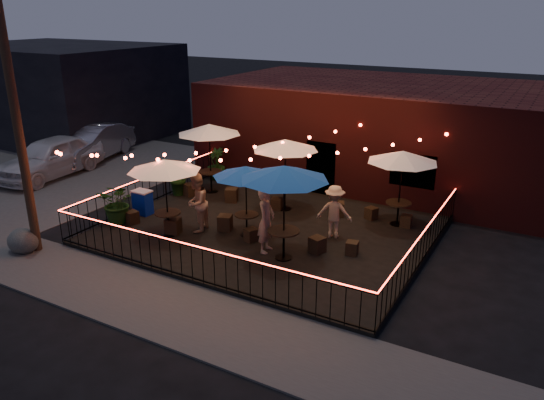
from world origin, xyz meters
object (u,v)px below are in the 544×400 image
Objects in this scene: cooler at (143,202)px; boulder at (23,241)px; utility_pole at (17,120)px; cafe_table_2 at (246,172)px; cafe_table_0 at (164,166)px; cafe_table_3 at (285,146)px; cafe_table_4 at (284,174)px; cafe_table_1 at (209,130)px; cafe_table_5 at (403,158)px.

boulder is (-1.20, -3.88, -0.22)m from cooler.
utility_pole is 8.51× the size of boulder.
cafe_table_2 is at bearing 37.18° from utility_pole.
utility_pole reaches higher than cafe_table_0.
cafe_table_3 is (-0.05, 2.62, 0.26)m from cafe_table_2.
cafe_table_4 is at bearing 23.39° from utility_pole.
cafe_table_1 is at bearing 139.88° from cafe_table_2.
cafe_table_0 is 4.33m from cafe_table_1.
cafe_table_4 reaches higher than cafe_table_2.
cafe_table_4 is 1.15× the size of cafe_table_5.
utility_pole is 9.35× the size of cooler.
cafe_table_3 is (2.10, 3.84, 0.06)m from cafe_table_0.
cafe_table_4 is 8.14m from boulder.
cafe_table_5 is 8.90m from cooler.
cafe_table_1 is 6.47m from cafe_table_4.
cooler is (-8.00, -3.41, -1.87)m from cafe_table_5.
cafe_table_5 is (3.88, 3.20, 0.23)m from cafe_table_2.
cafe_table_3 is 5.32m from cooler.
utility_pole is 7.08m from cafe_table_1.
boulder is at bearing -128.14° from cafe_table_3.
cooler is at bearing -145.14° from cafe_table_3.
boulder is (-3.18, -2.88, -2.05)m from cafe_table_0.
boulder is at bearing -104.91° from cafe_table_1.
cooler is 0.91× the size of boulder.
utility_pole is 2.99× the size of cafe_table_2.
cafe_table_0 is (2.91, 2.62, -1.59)m from utility_pole.
cafe_table_2 reaches higher than boulder.
cafe_table_5 is at bearing 38.40° from boulder.
cooler is at bearing 173.67° from cafe_table_4.
cafe_table_0 is 0.97× the size of cafe_table_5.
utility_pole is 11.48m from cafe_table_5.
cooler reaches higher than boulder.
cafe_table_0 reaches higher than cafe_table_2.
cafe_table_0 is at bearing -150.46° from cafe_table_2.
cafe_table_2 is at bearing 37.58° from boulder.
cafe_table_3 is at bearing -4.86° from cafe_table_1.
cafe_table_4 is 3.12× the size of boulder.
boulder is at bearing -135.58° from utility_pole.
cafe_table_3 is (5.01, 6.46, -1.52)m from utility_pole.
utility_pole is 3.23× the size of cafe_table_0.
cooler is at bearing -102.05° from cafe_table_1.
cafe_table_0 is at bearing 42.19° from boulder.
cafe_table_2 is at bearing 154.01° from cafe_table_4.
cafe_table_2 is 3.13× the size of cooler.
cafe_table_4 is 4.58m from cafe_table_5.
cafe_table_2 reaches higher than cooler.
cafe_table_1 is (1.60, 6.75, -1.41)m from utility_pole.
cafe_table_0 is 0.85× the size of cafe_table_4.
cafe_table_1 is 1.04× the size of cafe_table_4.
cafe_table_4 is at bearing -35.80° from cafe_table_1.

